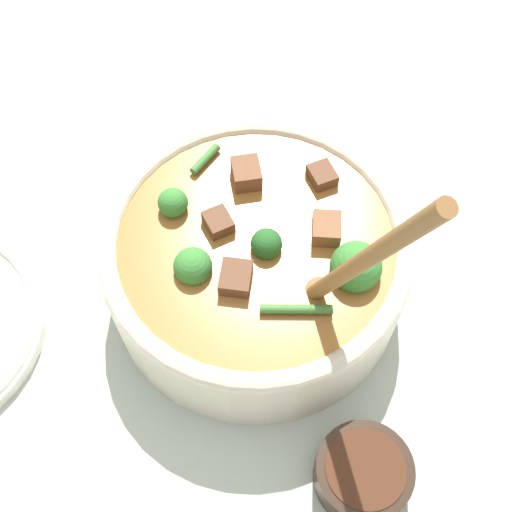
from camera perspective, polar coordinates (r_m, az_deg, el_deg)
The scene contains 3 objects.
ground_plane at distance 0.58m, azimuth -0.00°, elevation -2.72°, with size 4.00×4.00×0.00m, color #ADBCAD.
stew_bowl at distance 0.53m, azimuth 0.08°, elevation -0.27°, with size 0.25×0.26×0.26m.
condiment_bowl at distance 0.51m, azimuth 9.49°, elevation -18.48°, with size 0.07×0.07×0.03m.
Camera 1 is at (0.20, 0.18, 0.51)m, focal length 45.00 mm.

